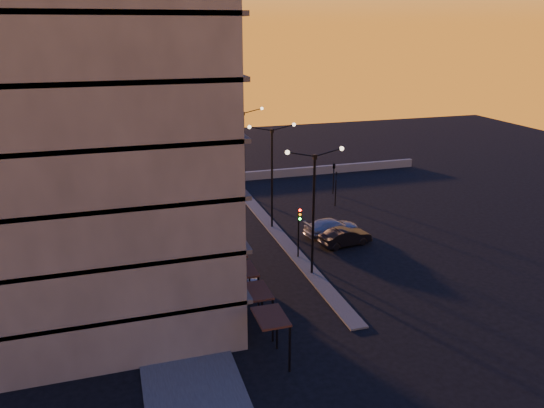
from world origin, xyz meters
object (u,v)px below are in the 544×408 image
Objects in this scene: streetlamp_mid at (272,168)px; car_sedan at (345,237)px; car_wagon at (332,227)px; car_hatchback at (230,285)px; traffic_light_main at (299,224)px.

car_sedan is (4.65, -5.72, -4.85)m from streetlamp_mid.
car_wagon is (4.50, -3.23, -4.86)m from streetlamp_mid.
car_hatchback is 12.52m from car_sedan.
streetlamp_mid is 7.62m from traffic_light_main.
car_wagon is (11.00, 8.17, -0.03)m from car_hatchback.
traffic_light_main is at bearing -90.00° from streetlamp_mid.
car_sedan is at bearing -70.46° from car_hatchback.
streetlamp_mid is at bearing 46.91° from car_wagon.
traffic_light_main is 6.33m from car_wagon.
streetlamp_mid is at bearing -37.15° from car_hatchback.
traffic_light_main is 8.06m from car_hatchback.
streetlamp_mid is at bearing 90.00° from traffic_light_main.
car_sedan is 0.89× the size of car_wagon.
traffic_light_main reaches higher than car_wagon.
car_wagon is at bearing -60.85° from car_hatchback.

